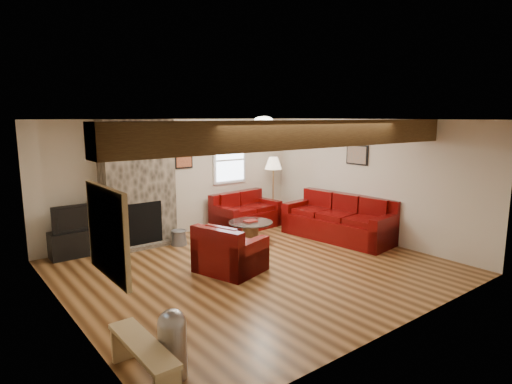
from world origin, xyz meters
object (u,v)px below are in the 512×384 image
coffee_table (251,232)px  tv_cabinet (78,243)px  television (76,217)px  loveseat (246,211)px  floor_lamp (273,167)px  armchair_red (230,248)px  sofa_three (339,218)px

coffee_table → tv_cabinet: (-3.02, 1.33, 0.02)m
coffee_table → television: size_ratio=1.04×
coffee_table → television: television is taller
coffee_table → television: (-3.02, 1.33, 0.51)m
tv_cabinet → television: 0.49m
loveseat → tv_cabinet: (-3.67, 0.30, -0.16)m
coffee_table → floor_lamp: bearing=35.3°
coffee_table → television: bearing=156.3°
television → loveseat: bearing=-4.7°
tv_cabinet → floor_lamp: (4.51, -0.27, 1.12)m
armchair_red → tv_cabinet: bearing=19.7°
tv_cabinet → armchair_red: bearing=-53.4°
floor_lamp → sofa_three: bearing=-84.8°
armchair_red → tv_cabinet: 2.99m
loveseat → television: television is taller
coffee_table → floor_lamp: size_ratio=0.57×
coffee_table → television: 3.34m
armchair_red → floor_lamp: floor_lamp is taller
loveseat → floor_lamp: bearing=-4.1°
sofa_three → television: size_ratio=2.70×
armchair_red → television: 3.00m
sofa_three → loveseat: bearing=-159.1°
floor_lamp → coffee_table: bearing=-144.7°
sofa_three → tv_cabinet: bearing=-122.3°
armchair_red → loveseat: bearing=-58.9°
loveseat → armchair_red: size_ratio=1.54×
armchair_red → sofa_three: bearing=-103.1°
loveseat → armchair_red: 2.82m
floor_lamp → tv_cabinet: bearing=176.5°
loveseat → coffee_table: 1.23m
sofa_three → armchair_red: sofa_three is taller
sofa_three → loveseat: 2.16m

